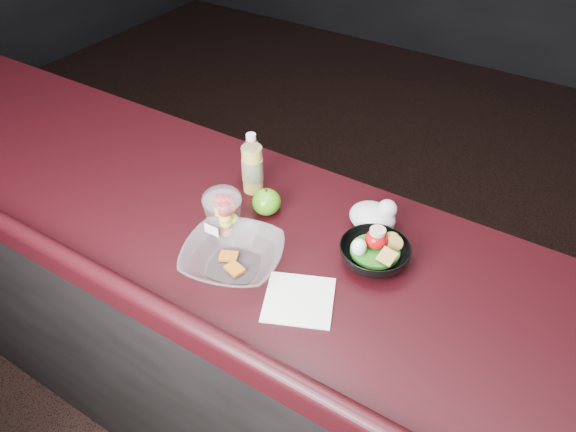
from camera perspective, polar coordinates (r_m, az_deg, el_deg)
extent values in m
cube|color=black|center=(1.88, -1.15, -14.50)|extent=(4.00, 0.65, 0.98)
cube|color=black|center=(1.50, -1.40, -2.88)|extent=(4.06, 0.71, 0.04)
cylinder|color=gold|center=(1.62, -3.62, 4.78)|extent=(0.06, 0.06, 0.15)
cylinder|color=white|center=(1.62, -3.62, 4.78)|extent=(0.06, 0.06, 0.15)
cone|color=white|center=(1.57, -3.75, 7.35)|extent=(0.06, 0.06, 0.03)
cylinder|color=white|center=(1.56, -3.78, 8.02)|extent=(0.03, 0.03, 0.02)
cylinder|color=#072D99|center=(1.62, -3.62, 4.78)|extent=(0.06, 0.06, 0.07)
ellipsoid|color=white|center=(1.44, -6.76, 1.72)|extent=(0.10, 0.10, 0.06)
ellipsoid|color=#43800E|center=(1.55, -2.21, 1.44)|extent=(0.08, 0.08, 0.07)
cylinder|color=black|center=(1.52, -2.24, 2.64)|extent=(0.01, 0.01, 0.01)
ellipsoid|color=silver|center=(1.51, 8.57, -0.13)|extent=(0.13, 0.10, 0.07)
sphere|color=silver|center=(1.50, 10.03, 0.68)|extent=(0.05, 0.05, 0.05)
imported|color=black|center=(1.42, 8.78, -3.88)|extent=(0.22, 0.22, 0.06)
cylinder|color=#0F470C|center=(1.41, 8.82, -3.54)|extent=(0.12, 0.12, 0.01)
ellipsoid|color=#A2060C|center=(1.40, 9.00, -2.34)|extent=(0.06, 0.06, 0.05)
cylinder|color=beige|center=(1.39, 9.11, -1.55)|extent=(0.04, 0.04, 0.01)
ellipsoid|color=white|center=(1.39, 7.23, -3.17)|extent=(0.04, 0.04, 0.05)
imported|color=silver|center=(1.40, -5.63, -4.21)|extent=(0.31, 0.31, 0.06)
cube|color=#990F0C|center=(1.42, -6.04, -4.08)|extent=(0.06, 0.05, 0.01)
cube|color=#990F0C|center=(1.39, -5.44, -5.37)|extent=(0.05, 0.04, 0.01)
cube|color=white|center=(1.33, 1.12, -8.48)|extent=(0.21, 0.21, 0.00)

